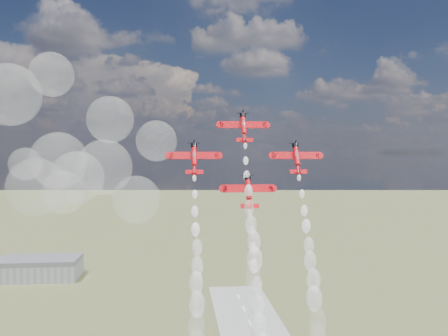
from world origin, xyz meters
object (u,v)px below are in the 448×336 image
at_px(plane_lead, 244,127).
at_px(plane_right, 297,158).
at_px(hangar, 38,268).
at_px(plane_left, 194,158).
at_px(plane_slot, 249,191).

relative_size(plane_lead, plane_right, 1.00).
xyz_separation_m(hangar, plane_left, (91.30, -176.59, 70.79)).
xyz_separation_m(plane_lead, plane_slot, (0.00, -9.41, -17.35)).
height_order(hangar, plane_slot, plane_slot).
distance_m(plane_right, plane_slot, 17.21).
bearing_deg(plane_left, hangar, 117.34).
distance_m(plane_lead, plane_slot, 19.74).
distance_m(plane_lead, plane_left, 17.21).
bearing_deg(plane_lead, hangar, 121.52).
distance_m(hangar, plane_slot, 218.71).
relative_size(hangar, plane_slot, 3.75).
bearing_deg(plane_right, hangar, 124.09).
bearing_deg(plane_slot, hangar, 120.17).
xyz_separation_m(plane_left, plane_slot, (14.10, -4.70, -8.68)).
bearing_deg(plane_lead, plane_slot, -90.00).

